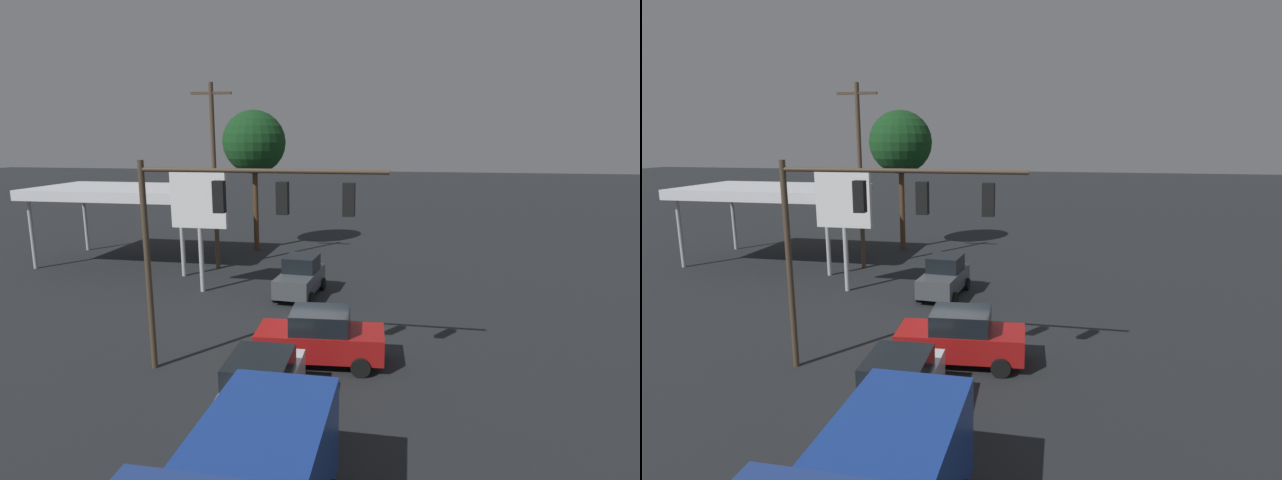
{
  "view_description": "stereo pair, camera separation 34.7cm",
  "coord_description": "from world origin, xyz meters",
  "views": [
    {
      "loc": [
        -3.23,
        16.39,
        7.77
      ],
      "look_at": [
        0.0,
        -2.0,
        3.91
      ],
      "focal_mm": 28.0,
      "sensor_mm": 36.0,
      "label": 1
    },
    {
      "loc": [
        -3.57,
        16.33,
        7.77
      ],
      "look_at": [
        0.0,
        -2.0,
        3.91
      ],
      "focal_mm": 28.0,
      "sensor_mm": 36.0,
      "label": 2
    }
  ],
  "objects": [
    {
      "name": "traffic_signal_assembly",
      "position": [
        2.2,
        1.69,
        5.28
      ],
      "size": [
        7.91,
        0.43,
        7.06
      ],
      "color": "#473828",
      "rests_on": "ground"
    },
    {
      "name": "sedan_waiting",
      "position": [
        0.57,
        4.28,
        0.95
      ],
      "size": [
        2.2,
        4.47,
        1.93
      ],
      "rotation": [
        0.0,
        0.0,
        1.61
      ],
      "color": "silver",
      "rests_on": "ground"
    },
    {
      "name": "hatchback_crossing",
      "position": [
        1.87,
        -6.99,
        0.95
      ],
      "size": [
        2.16,
        3.9,
        1.97
      ],
      "rotation": [
        0.0,
        0.0,
        1.51
      ],
      "color": "#474C51",
      "rests_on": "ground"
    },
    {
      "name": "sedan_far",
      "position": [
        -0.43,
        0.36,
        0.95
      ],
      "size": [
        4.51,
        2.3,
        1.93
      ],
      "rotation": [
        0.0,
        0.0,
        0.07
      ],
      "color": "maroon",
      "rests_on": "ground"
    },
    {
      "name": "gas_station_canopy",
      "position": [
        13.93,
        -11.88,
        4.4
      ],
      "size": [
        10.75,
        6.33,
        4.76
      ],
      "color": "silver",
      "rests_on": "ground"
    },
    {
      "name": "street_tree",
      "position": [
        7.09,
        -16.63,
        7.39
      ],
      "size": [
        4.27,
        4.27,
        9.57
      ],
      "color": "#4C331E",
      "rests_on": "ground"
    },
    {
      "name": "price_sign",
      "position": [
        6.94,
        -6.76,
        4.47
      ],
      "size": [
        2.86,
        0.27,
        6.12
      ],
      "color": "#B7B7BC",
      "rests_on": "ground"
    },
    {
      "name": "utility_pole",
      "position": [
        7.87,
        -11.27,
        5.69
      ],
      "size": [
        2.4,
        0.26,
        10.8
      ],
      "color": "#473828",
      "rests_on": "ground"
    },
    {
      "name": "ground_plane",
      "position": [
        0.0,
        0.0,
        0.0
      ],
      "size": [
        200.0,
        200.0,
        0.0
      ],
      "primitive_type": "plane",
      "color": "black"
    }
  ]
}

